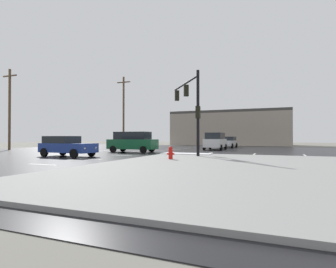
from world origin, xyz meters
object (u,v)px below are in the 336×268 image
object	(u,v)px
utility_pole_far	(124,111)
sedan_blue	(66,146)
sedan_silver	(228,142)
suv_white	(215,141)
traffic_signal_mast	(190,101)
suv_green	(133,141)
fire_hydrant	(171,153)
utility_pole_mid	(10,108)

from	to	relation	value
utility_pole_far	sedan_blue	bearing A→B (deg)	-71.56
sedan_silver	suv_white	bearing A→B (deg)	-0.52
traffic_signal_mast	sedan_blue	xyz separation A→B (m)	(-8.74, -4.10, -3.51)
suv_green	sedan_silver	bearing A→B (deg)	-115.61
traffic_signal_mast	fire_hydrant	distance (m)	6.13
suv_green	utility_pole_mid	size ratio (longest dim) A/B	0.51
fire_hydrant	sedan_silver	distance (m)	23.36
suv_white	sedan_blue	xyz separation A→B (m)	(-8.24, -15.76, -0.24)
traffic_signal_mast	utility_pole_mid	size ratio (longest dim) A/B	0.65
sedan_blue	fire_hydrant	bearing A→B (deg)	-0.29
utility_pole_far	suv_green	bearing A→B (deg)	-55.00
traffic_signal_mast	utility_pole_far	bearing A→B (deg)	9.98
utility_pole_mid	sedan_silver	bearing A→B (deg)	35.43
fire_hydrant	utility_pole_far	size ratio (longest dim) A/B	0.08
traffic_signal_mast	utility_pole_mid	world-z (taller)	utility_pole_mid
utility_pole_mid	utility_pole_far	xyz separation A→B (m)	(8.22, 12.26, 0.47)
sedan_silver	sedan_blue	size ratio (longest dim) A/B	0.99
traffic_signal_mast	fire_hydrant	world-z (taller)	traffic_signal_mast
traffic_signal_mast	sedan_silver	bearing A→B (deg)	-35.66
sedan_blue	utility_pole_mid	size ratio (longest dim) A/B	0.48
fire_hydrant	utility_pole_far	distance (m)	24.95
fire_hydrant	sedan_silver	world-z (taller)	sedan_silver
sedan_silver	fire_hydrant	bearing A→B (deg)	3.52
fire_hydrant	utility_pole_far	xyz separation A→B (m)	(-15.12, 19.22, 4.97)
traffic_signal_mast	utility_pole_mid	bearing A→B (deg)	48.66
fire_hydrant	suv_green	distance (m)	10.58
suv_white	utility_pole_mid	size ratio (longest dim) A/B	0.51
suv_green	sedan_blue	distance (m)	7.35
traffic_signal_mast	sedan_silver	world-z (taller)	traffic_signal_mast
sedan_silver	utility_pole_far	bearing A→B (deg)	-71.61
sedan_silver	traffic_signal_mast	bearing A→B (deg)	3.12
sedan_blue	utility_pole_far	distance (m)	20.09
traffic_signal_mast	suv_green	bearing A→B (deg)	30.47
utility_pole_mid	traffic_signal_mast	bearing A→B (deg)	-5.38
suv_white	utility_pole_mid	distance (m)	24.86
fire_hydrant	suv_white	distance (m)	16.47
fire_hydrant	utility_pole_far	world-z (taller)	utility_pole_far
suv_white	sedan_blue	bearing A→B (deg)	-28.67
suv_green	utility_pole_far	bearing A→B (deg)	-56.89
fire_hydrant	sedan_blue	bearing A→B (deg)	175.62
fire_hydrant	sedan_blue	world-z (taller)	sedan_blue
sedan_blue	suv_white	bearing A→B (deg)	66.47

